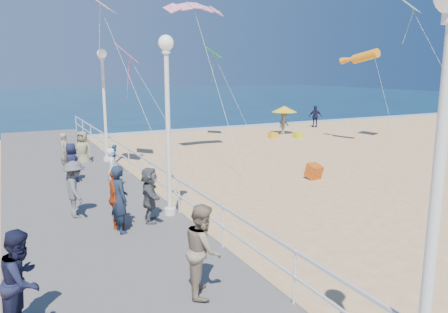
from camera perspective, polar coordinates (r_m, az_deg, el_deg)
name	(u,v)px	position (r m, az deg, el deg)	size (l,w,h in m)	color
ground	(310,203)	(16.19, 11.22, -6.02)	(160.00, 160.00, 0.00)	#EABB7A
ocean	(68,99)	(77.88, -19.68, 7.05)	(160.00, 90.00, 0.05)	#0C2D48
surf_line	(146,132)	(34.35, -10.19, 3.13)	(160.00, 1.20, 0.04)	silver
boardwalk	(99,232)	(13.13, -16.00, -9.44)	(5.00, 44.00, 0.40)	slate
railing	(179,186)	(13.43, -5.92, -3.89)	(0.05, 42.00, 0.55)	white
lamp_post_near	(439,168)	(5.40, 26.29, -1.37)	(0.44, 0.44, 5.32)	white
lamp_post_mid	(168,108)	(12.91, -7.38, 6.35)	(0.44, 0.44, 5.32)	white
lamp_post_far	(104,93)	(21.60, -15.42, 7.95)	(0.44, 0.44, 5.32)	white
woman_holding_toddler	(112,170)	(16.30, -14.36, -1.70)	(0.58, 0.38, 1.59)	white
toddler_held	(115,156)	(16.37, -14.05, 0.07)	(0.41, 0.32, 0.84)	#2D69A9
spectator_0	(120,199)	(12.12, -13.45, -5.42)	(0.68, 0.45, 1.86)	#1A263A
spectator_1	(203,249)	(8.67, -2.75, -12.04)	(0.89, 0.69, 1.82)	gray
spectator_2	(75,189)	(13.74, -18.88, -4.08)	(1.11, 0.64, 1.71)	#57575C
spectator_3	(116,198)	(12.49, -13.94, -5.30)	(1.00, 0.42, 1.71)	#B43F16
spectator_4	(72,163)	(18.09, -19.29, -0.78)	(0.76, 0.49, 1.55)	#171A34
spectator_5	(150,195)	(12.80, -9.68, -4.93)	(1.50, 0.48, 1.62)	#57585C
spectator_6	(65,152)	(20.42, -20.01, 0.61)	(0.60, 0.39, 1.65)	gray
spectator_7	(22,281)	(8.26, -24.91, -14.48)	(0.87, 0.68, 1.78)	#171A34
beach_walker_a	(284,123)	(33.10, 7.83, 4.33)	(1.09, 0.63, 1.69)	slate
beach_walker_b	(315,117)	(37.78, 11.84, 5.13)	(1.07, 0.44, 1.82)	#171732
beach_walker_c	(83,151)	(22.01, -17.95, 0.73)	(0.92, 0.60, 1.89)	gray
box_kite	(314,173)	(19.65, 11.64, -2.08)	(0.55, 0.55, 0.60)	red
beach_umbrella	(284,109)	(32.93, 7.89, 6.16)	(1.90, 1.90, 2.14)	white
beach_chair_left	(298,135)	(31.54, 9.60, 2.76)	(0.55, 0.55, 0.40)	#C7D716
beach_chair_right	(273,135)	(31.17, 6.38, 2.75)	(0.55, 0.55, 0.40)	#FFAF1A
kite_parafoil	(195,6)	(23.50, -3.84, 19.08)	(3.15, 0.90, 0.30)	#DE1A5C
kite_windsock	(366,56)	(28.76, 18.00, 12.35)	(0.56, 0.56, 2.85)	orange
kite_diamond_pink	(127,53)	(22.32, -12.59, 13.01)	(1.42, 1.42, 0.02)	#FF5DBE
kite_diamond_multi	(410,5)	(29.70, 23.12, 17.74)	(1.41, 1.41, 0.02)	blue
kite_diamond_green	(213,52)	(29.84, -1.47, 13.45)	(1.28, 1.28, 0.02)	green
kite_diamond_redwhite	(98,1)	(19.61, -16.18, 18.95)	(1.49, 1.49, 0.02)	#D14618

